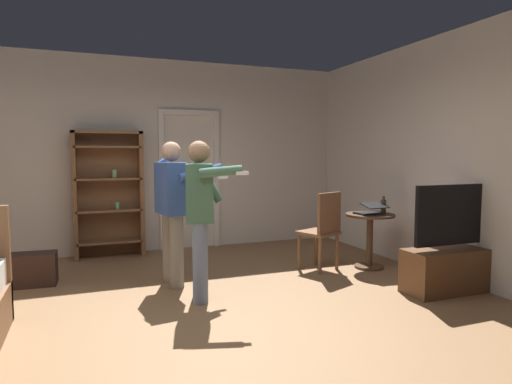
# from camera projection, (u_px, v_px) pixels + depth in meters

# --- Properties ---
(ground_plane) EXTENTS (6.83, 6.83, 0.00)m
(ground_plane) POSITION_uv_depth(u_px,v_px,m) (191.00, 318.00, 3.94)
(ground_plane) COLOR olive
(wall_back) EXTENTS (6.45, 0.12, 2.87)m
(wall_back) POSITION_uv_depth(u_px,v_px,m) (145.00, 156.00, 6.61)
(wall_back) COLOR silver
(wall_back) RESTS_ON ground_plane
(wall_right) EXTENTS (0.12, 6.15, 2.87)m
(wall_right) POSITION_uv_depth(u_px,v_px,m) (466.00, 156.00, 4.96)
(wall_right) COLOR silver
(wall_right) RESTS_ON ground_plane
(doorway_frame) EXTENTS (0.93, 0.08, 2.13)m
(doorway_frame) POSITION_uv_depth(u_px,v_px,m) (189.00, 170.00, 6.79)
(doorway_frame) COLOR white
(doorway_frame) RESTS_ON ground_plane
(bookshelf) EXTENTS (0.95, 0.32, 1.78)m
(bookshelf) POSITION_uv_depth(u_px,v_px,m) (109.00, 189.00, 6.25)
(bookshelf) COLOR brown
(bookshelf) RESTS_ON ground_plane
(tv_flatscreen) EXTENTS (1.15, 0.40, 1.15)m
(tv_flatscreen) POSITION_uv_depth(u_px,v_px,m) (455.00, 261.00, 4.70)
(tv_flatscreen) COLOR brown
(tv_flatscreen) RESTS_ON ground_plane
(side_table) EXTENTS (0.62, 0.62, 0.70)m
(side_table) POSITION_uv_depth(u_px,v_px,m) (370.00, 232.00, 5.64)
(side_table) COLOR #4C331E
(side_table) RESTS_ON ground_plane
(laptop) EXTENTS (0.34, 0.35, 0.16)m
(laptop) POSITION_uv_depth(u_px,v_px,m) (371.00, 210.00, 5.57)
(laptop) COLOR black
(laptop) RESTS_ON side_table
(bottle_on_table) EXTENTS (0.06, 0.06, 0.23)m
(bottle_on_table) POSITION_uv_depth(u_px,v_px,m) (383.00, 207.00, 5.59)
(bottle_on_table) COLOR #3B3F1D
(bottle_on_table) RESTS_ON side_table
(wooden_chair) EXTENTS (0.55, 0.55, 0.99)m
(wooden_chair) POSITION_uv_depth(u_px,v_px,m) (323.00, 228.00, 5.50)
(wooden_chair) COLOR brown
(wooden_chair) RESTS_ON ground_plane
(person_blue_shirt) EXTENTS (0.57, 0.63, 1.59)m
(person_blue_shirt) POSITION_uv_depth(u_px,v_px,m) (201.00, 210.00, 4.36)
(person_blue_shirt) COLOR slate
(person_blue_shirt) RESTS_ON ground_plane
(person_striped_shirt) EXTENTS (0.74, 0.64, 1.60)m
(person_striped_shirt) POSITION_uv_depth(u_px,v_px,m) (173.00, 202.00, 4.88)
(person_striped_shirt) COLOR gray
(person_striped_shirt) RESTS_ON ground_plane
(suitcase_dark) EXTENTS (0.59, 0.32, 0.36)m
(suitcase_dark) POSITION_uv_depth(u_px,v_px,m) (28.00, 270.00, 4.88)
(suitcase_dark) COLOR black
(suitcase_dark) RESTS_ON ground_plane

